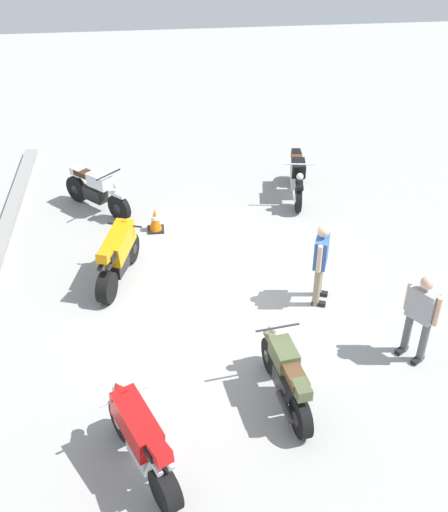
{
  "coord_description": "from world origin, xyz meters",
  "views": [
    {
      "loc": [
        -9.3,
        1.14,
        7.25
      ],
      "look_at": [
        0.3,
        0.04,
        0.75
      ],
      "focal_mm": 43.78,
      "sensor_mm": 36.0,
      "label": 1
    }
  ],
  "objects_px": {
    "motorcycle_silver_cruiser": "(96,190)",
    "motorcycle_red_sportbike": "(141,438)",
    "person_in_gray_shirt": "(420,313)",
    "traffic_cone": "(155,220)",
    "motorcycle_black_cruiser": "(297,176)",
    "motorcycle_orange_sportbike": "(118,254)",
    "person_in_blue_shirt": "(321,259)",
    "motorcycle_olive_vintage": "(286,377)"
  },
  "relations": [
    {
      "from": "traffic_cone",
      "to": "person_in_gray_shirt",
      "type": "bearing_deg",
      "value": -137.26
    },
    {
      "from": "person_in_blue_shirt",
      "to": "motorcycle_red_sportbike",
      "type": "bearing_deg",
      "value": -112.33
    },
    {
      "from": "motorcycle_olive_vintage",
      "to": "motorcycle_silver_cruiser",
      "type": "bearing_deg",
      "value": 18.36
    },
    {
      "from": "motorcycle_black_cruiser",
      "to": "motorcycle_orange_sportbike",
      "type": "distance_m",
      "value": 5.13
    },
    {
      "from": "person_in_gray_shirt",
      "to": "person_in_blue_shirt",
      "type": "bearing_deg",
      "value": -88.36
    },
    {
      "from": "person_in_gray_shirt",
      "to": "traffic_cone",
      "type": "distance_m",
      "value": 6.2
    },
    {
      "from": "motorcycle_red_sportbike",
      "to": "motorcycle_olive_vintage",
      "type": "xyz_separation_m",
      "value": [
        1.01,
        -2.18,
        -0.11
      ]
    },
    {
      "from": "motorcycle_silver_cruiser",
      "to": "motorcycle_olive_vintage",
      "type": "xyz_separation_m",
      "value": [
        -6.33,
        -3.18,
        -0.03
      ]
    },
    {
      "from": "motorcycle_olive_vintage",
      "to": "traffic_cone",
      "type": "distance_m",
      "value": 5.6
    },
    {
      "from": "motorcycle_orange_sportbike",
      "to": "person_in_gray_shirt",
      "type": "distance_m",
      "value": 5.64
    },
    {
      "from": "motorcycle_silver_cruiser",
      "to": "motorcycle_orange_sportbike",
      "type": "bearing_deg",
      "value": -33.35
    },
    {
      "from": "motorcycle_black_cruiser",
      "to": "person_in_blue_shirt",
      "type": "xyz_separation_m",
      "value": [
        -4.09,
        0.47,
        0.39
      ]
    },
    {
      "from": "motorcycle_red_sportbike",
      "to": "motorcycle_orange_sportbike",
      "type": "height_order",
      "value": "same"
    },
    {
      "from": "motorcycle_olive_vintage",
      "to": "person_in_blue_shirt",
      "type": "height_order",
      "value": "person_in_blue_shirt"
    },
    {
      "from": "traffic_cone",
      "to": "motorcycle_red_sportbike",
      "type": "bearing_deg",
      "value": 177.16
    },
    {
      "from": "motorcycle_olive_vintage",
      "to": "person_in_blue_shirt",
      "type": "relative_size",
      "value": 1.21
    },
    {
      "from": "motorcycle_silver_cruiser",
      "to": "person_in_gray_shirt",
      "type": "height_order",
      "value": "person_in_gray_shirt"
    },
    {
      "from": "motorcycle_red_sportbike",
      "to": "person_in_blue_shirt",
      "type": "height_order",
      "value": "person_in_blue_shirt"
    },
    {
      "from": "person_in_gray_shirt",
      "to": "traffic_cone",
      "type": "relative_size",
      "value": 3.04
    },
    {
      "from": "motorcycle_olive_vintage",
      "to": "motorcycle_orange_sportbike",
      "type": "distance_m",
      "value": 4.35
    },
    {
      "from": "motorcycle_silver_cruiser",
      "to": "traffic_cone",
      "type": "distance_m",
      "value": 1.7
    },
    {
      "from": "motorcycle_orange_sportbike",
      "to": "motorcycle_silver_cruiser",
      "type": "bearing_deg",
      "value": 30.22
    },
    {
      "from": "motorcycle_silver_cruiser",
      "to": "motorcycle_red_sportbike",
      "type": "relative_size",
      "value": 0.85
    },
    {
      "from": "motorcycle_silver_cruiser",
      "to": "person_in_blue_shirt",
      "type": "xyz_separation_m",
      "value": [
        -3.92,
        -4.26,
        0.39
      ]
    },
    {
      "from": "motorcycle_red_sportbike",
      "to": "person_in_gray_shirt",
      "type": "relative_size",
      "value": 1.14
    },
    {
      "from": "person_in_blue_shirt",
      "to": "person_in_gray_shirt",
      "type": "distance_m",
      "value": 2.07
    },
    {
      "from": "motorcycle_red_sportbike",
      "to": "motorcycle_olive_vintage",
      "type": "distance_m",
      "value": 2.4
    },
    {
      "from": "motorcycle_orange_sportbike",
      "to": "traffic_cone",
      "type": "distance_m",
      "value": 1.96
    },
    {
      "from": "motorcycle_olive_vintage",
      "to": "traffic_cone",
      "type": "relative_size",
      "value": 3.68
    },
    {
      "from": "person_in_blue_shirt",
      "to": "traffic_cone",
      "type": "relative_size",
      "value": 3.05
    },
    {
      "from": "motorcycle_orange_sportbike",
      "to": "motorcycle_olive_vintage",
      "type": "bearing_deg",
      "value": -124.61
    },
    {
      "from": "motorcycle_olive_vintage",
      "to": "motorcycle_red_sportbike",
      "type": "bearing_deg",
      "value": 106.53
    },
    {
      "from": "motorcycle_silver_cruiser",
      "to": "person_in_gray_shirt",
      "type": "bearing_deg",
      "value": -0.34
    },
    {
      "from": "motorcycle_silver_cruiser",
      "to": "traffic_cone",
      "type": "height_order",
      "value": "motorcycle_silver_cruiser"
    },
    {
      "from": "motorcycle_olive_vintage",
      "to": "motorcycle_black_cruiser",
      "type": "bearing_deg",
      "value": -21.74
    },
    {
      "from": "person_in_gray_shirt",
      "to": "motorcycle_black_cruiser",
      "type": "bearing_deg",
      "value": -117.18
    },
    {
      "from": "motorcycle_silver_cruiser",
      "to": "person_in_gray_shirt",
      "type": "xyz_separation_m",
      "value": [
        -5.59,
        -5.49,
        0.39
      ]
    },
    {
      "from": "motorcycle_silver_cruiser",
      "to": "motorcycle_red_sportbike",
      "type": "height_order",
      "value": "motorcycle_red_sportbike"
    },
    {
      "from": "motorcycle_red_sportbike",
      "to": "person_in_gray_shirt",
      "type": "bearing_deg",
      "value": -94.16
    },
    {
      "from": "person_in_gray_shirt",
      "to": "motorcycle_silver_cruiser",
      "type": "bearing_deg",
      "value": -80.19
    },
    {
      "from": "motorcycle_black_cruiser",
      "to": "person_in_blue_shirt",
      "type": "distance_m",
      "value": 4.13
    },
    {
      "from": "person_in_blue_shirt",
      "to": "person_in_gray_shirt",
      "type": "xyz_separation_m",
      "value": [
        -1.67,
        -1.23,
        -0.0
      ]
    }
  ]
}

